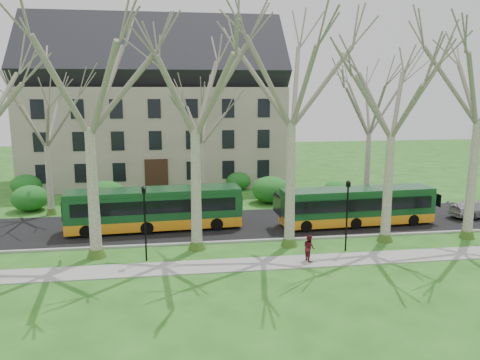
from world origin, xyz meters
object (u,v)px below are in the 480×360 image
(bus_follow, at_px, (357,206))
(sedan, at_px, (477,209))
(pedestrian_b, at_px, (309,248))
(bus_lead, at_px, (155,209))

(bus_follow, height_order, sedan, bus_follow)
(pedestrian_b, bearing_deg, bus_lead, 38.16)
(bus_follow, xyz_separation_m, sedan, (9.97, 0.68, -0.74))
(bus_follow, relative_size, pedestrian_b, 7.18)
(bus_follow, bearing_deg, sedan, 1.03)
(sedan, xyz_separation_m, pedestrian_b, (-15.50, -7.35, 0.12))
(bus_lead, height_order, bus_follow, bus_lead)
(sedan, bearing_deg, bus_follow, 85.68)
(bus_lead, height_order, pedestrian_b, bus_lead)
(bus_lead, bearing_deg, bus_follow, -6.89)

